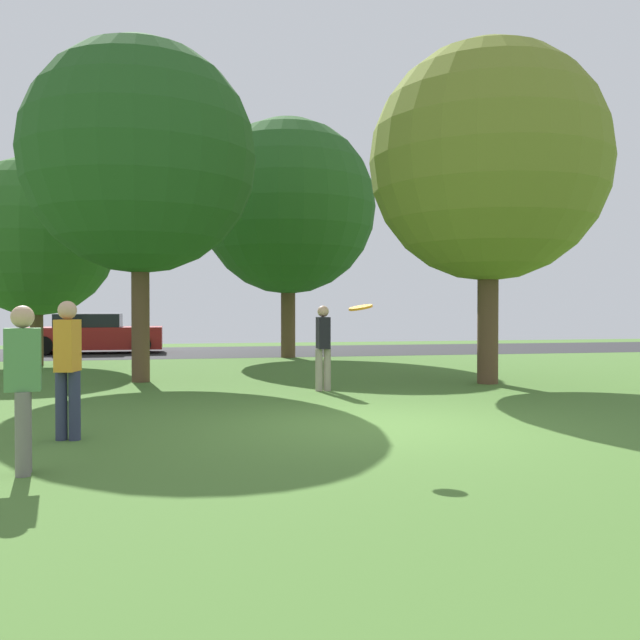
# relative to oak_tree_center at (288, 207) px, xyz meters

# --- Properties ---
(ground_plane) EXTENTS (44.00, 44.00, 0.00)m
(ground_plane) POSITION_rel_oak_tree_center_xyz_m (-0.91, -12.79, -4.76)
(ground_plane) COLOR #47702D
(road_strip) EXTENTS (44.00, 6.40, 0.01)m
(road_strip) POSITION_rel_oak_tree_center_xyz_m (-0.91, 3.21, -4.76)
(road_strip) COLOR #28282B
(road_strip) RESTS_ON ground_plane
(oak_tree_center) EXTENTS (5.52, 5.52, 7.53)m
(oak_tree_center) POSITION_rel_oak_tree_center_xyz_m (0.00, 0.00, 0.00)
(oak_tree_center) COLOR brown
(oak_tree_center) RESTS_ON ground_plane
(maple_tree_far) EXTENTS (4.31, 4.31, 5.67)m
(maple_tree_far) POSITION_rel_oak_tree_center_xyz_m (-7.22, -1.54, -1.25)
(maple_tree_far) COLOR brown
(maple_tree_far) RESTS_ON ground_plane
(oak_tree_right) EXTENTS (4.94, 4.94, 7.26)m
(oak_tree_right) POSITION_rel_oak_tree_center_xyz_m (-4.25, -6.48, 0.02)
(oak_tree_right) COLOR brown
(oak_tree_right) RESTS_ON ground_plane
(maple_tree_near) EXTENTS (4.95, 4.95, 7.09)m
(maple_tree_near) POSITION_rel_oak_tree_center_xyz_m (2.87, -8.30, -0.16)
(maple_tree_near) COLOR brown
(maple_tree_near) RESTS_ON ground_plane
(person_thrower) EXTENTS (0.34, 0.30, 1.61)m
(person_thrower) POSITION_rel_oak_tree_center_xyz_m (-4.97, -14.76, -3.87)
(person_thrower) COLOR slate
(person_thrower) RESTS_ON ground_plane
(person_bystander) EXTENTS (0.30, 0.36, 1.67)m
(person_bystander) POSITION_rel_oak_tree_center_xyz_m (-4.80, -13.05, -3.84)
(person_bystander) COLOR #2D334C
(person_bystander) RESTS_ON ground_plane
(person_walking) EXTENTS (0.30, 0.32, 1.62)m
(person_walking) POSITION_rel_oak_tree_center_xyz_m (-0.77, -8.86, -3.87)
(person_walking) COLOR gray
(person_walking) RESTS_ON ground_plane
(frisbee_disc) EXTENTS (0.34, 0.34, 0.08)m
(frisbee_disc) POSITION_rel_oak_tree_center_xyz_m (-1.52, -14.34, -3.17)
(frisbee_disc) COLOR orange
(parked_car_red) EXTENTS (4.50, 1.97, 1.36)m
(parked_car_red) POSITION_rel_oak_tree_center_xyz_m (-6.24, 3.43, -4.12)
(parked_car_red) COLOR #B21E1E
(parked_car_red) RESTS_ON ground_plane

